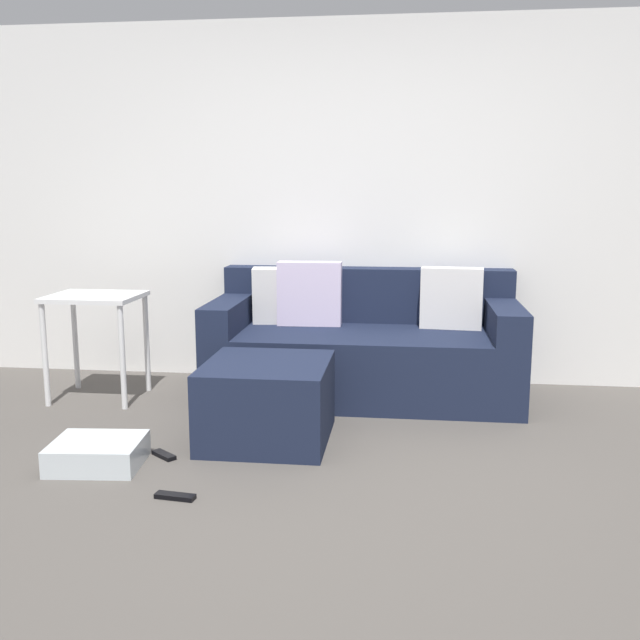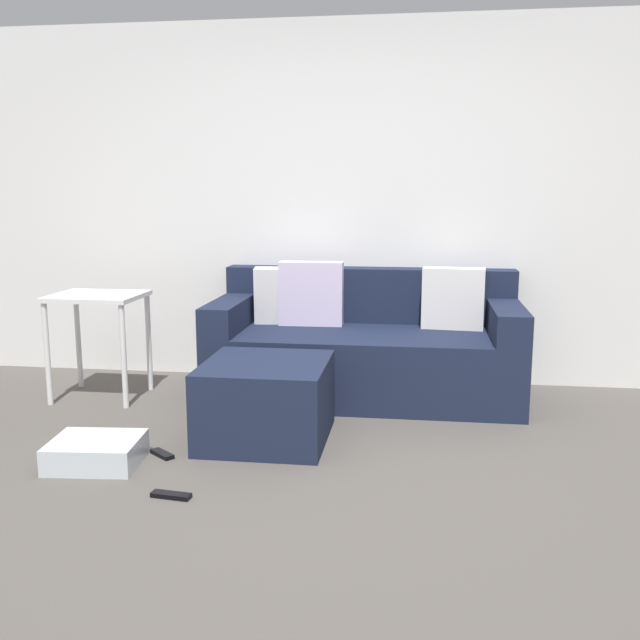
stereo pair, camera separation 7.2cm
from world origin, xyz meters
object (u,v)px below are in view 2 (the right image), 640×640
(remote_near_ottoman, at_px, (171,495))
(remote_under_side_table, at_px, (117,442))
(couch_sectional, at_px, (364,347))
(remote_by_storage_bin, at_px, (162,454))
(storage_bin, at_px, (96,452))
(ottoman, at_px, (266,401))
(side_table, at_px, (98,312))

(remote_near_ottoman, xyz_separation_m, remote_under_side_table, (-0.53, 0.63, 0.00))
(remote_near_ottoman, bearing_deg, couch_sectional, 74.84)
(remote_by_storage_bin, relative_size, remote_under_side_table, 0.90)
(storage_bin, bearing_deg, ottoman, 32.32)
(ottoman, xyz_separation_m, side_table, (-1.27, 0.66, 0.36))
(remote_near_ottoman, bearing_deg, side_table, 131.33)
(storage_bin, height_order, remote_by_storage_bin, storage_bin)
(storage_bin, height_order, side_table, side_table)
(remote_under_side_table, bearing_deg, ottoman, -20.15)
(storage_bin, xyz_separation_m, side_table, (-0.50, 1.15, 0.52))
(remote_under_side_table, bearing_deg, couch_sectional, 8.91)
(couch_sectional, height_order, remote_by_storage_bin, couch_sectional)
(remote_by_storage_bin, xyz_separation_m, remote_under_side_table, (-0.31, 0.15, 0.00))
(side_table, bearing_deg, remote_near_ottoman, -55.84)
(ottoman, height_order, remote_under_side_table, ottoman)
(storage_bin, relative_size, side_table, 0.63)
(storage_bin, xyz_separation_m, remote_near_ottoman, (0.51, -0.33, -0.06))
(couch_sectional, distance_m, storage_bin, 1.94)
(remote_near_ottoman, xyz_separation_m, remote_by_storage_bin, (-0.22, 0.49, 0.00))
(remote_near_ottoman, bearing_deg, ottoman, 79.27)
(couch_sectional, xyz_separation_m, ottoman, (-0.47, -0.97, -0.11))
(storage_bin, bearing_deg, side_table, 113.28)
(remote_near_ottoman, relative_size, remote_by_storage_bin, 1.17)
(storage_bin, bearing_deg, remote_under_side_table, 94.49)
(ottoman, distance_m, remote_near_ottoman, 0.89)
(remote_near_ottoman, distance_m, remote_by_storage_bin, 0.54)
(side_table, xyz_separation_m, remote_under_side_table, (0.47, -0.85, -0.57))
(ottoman, bearing_deg, remote_near_ottoman, -107.90)
(ottoman, bearing_deg, storage_bin, -147.68)
(side_table, relative_size, remote_by_storage_bin, 4.39)
(storage_bin, distance_m, remote_under_side_table, 0.31)
(storage_bin, xyz_separation_m, remote_by_storage_bin, (0.29, 0.16, -0.06))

